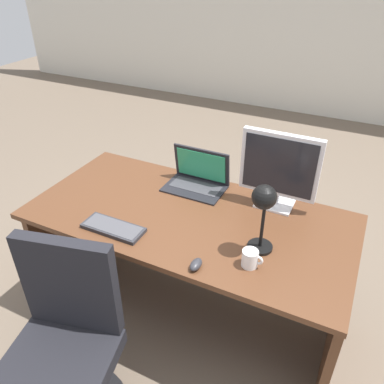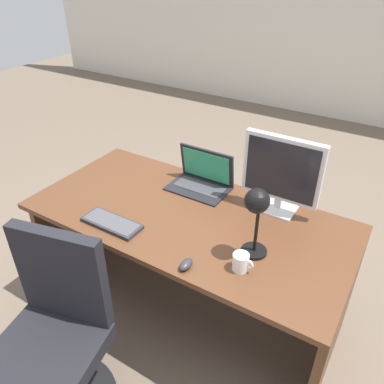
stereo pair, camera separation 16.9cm
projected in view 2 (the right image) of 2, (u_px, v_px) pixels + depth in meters
name	position (u px, v px, depth m)	size (l,w,h in m)	color
ground	(276.00, 198.00, 3.52)	(12.00, 12.00, 0.00)	#6B5B4C
back_wall	(364.00, 4.00, 4.44)	(10.00, 0.10, 2.80)	silver
desk	(193.00, 241.00, 2.21)	(1.73, 0.83, 0.73)	#56331E
monitor	(282.00, 172.00, 1.97)	(0.42, 0.16, 0.43)	silver
laptop	(203.00, 175.00, 2.27)	(0.35, 0.23, 0.23)	black
keyboard	(112.00, 223.00, 1.97)	(0.32, 0.13, 0.02)	#2D2D33
mouse	(186.00, 264.00, 1.70)	(0.05, 0.08, 0.04)	#2D2D33
desk_lamp	(257.00, 209.00, 1.64)	(0.12, 0.14, 0.36)	black
coffee_mug	(241.00, 262.00, 1.68)	(0.10, 0.07, 0.08)	white
office_chair	(55.00, 350.00, 1.75)	(0.56, 0.57, 0.95)	black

